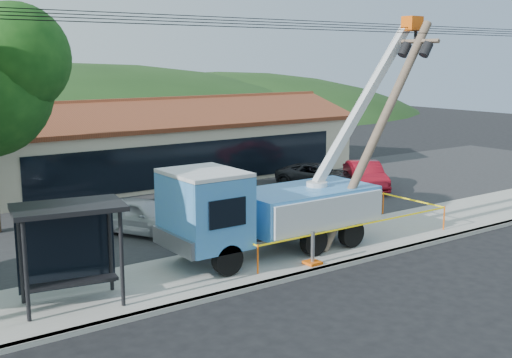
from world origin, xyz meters
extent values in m
plane|color=black|center=(0.00, 0.00, 0.00)|extent=(120.00, 120.00, 0.00)
cube|color=#A3A198|center=(0.00, 2.10, 0.07)|extent=(60.00, 0.25, 0.15)
cube|color=#A3A198|center=(0.00, 4.00, 0.07)|extent=(60.00, 4.00, 0.15)
cube|color=#28282B|center=(0.00, 12.00, 0.05)|extent=(60.00, 12.00, 0.10)
cube|color=#C2B89A|center=(4.00, 20.00, 1.70)|extent=(22.00, 8.00, 3.40)
cube|color=black|center=(4.00, 15.98, 1.43)|extent=(18.04, 0.08, 2.21)
cube|color=brown|center=(4.00, 18.00, 3.90)|extent=(22.50, 4.53, 1.52)
cube|color=brown|center=(4.00, 22.00, 3.90)|extent=(22.50, 4.53, 1.52)
cube|color=brown|center=(4.00, 20.00, 4.55)|extent=(22.50, 0.30, 0.25)
sphere|color=#103C10|center=(-5.95, 12.30, 6.84)|extent=(4.20, 4.20, 4.20)
ellipsoid|color=#183413|center=(10.00, 55.00, 0.00)|extent=(89.60, 64.00, 32.00)
ellipsoid|color=#183413|center=(30.00, 55.00, 0.00)|extent=(72.80, 52.00, 26.00)
cylinder|color=black|center=(0.00, 3.10, 7.74)|extent=(60.00, 0.02, 0.02)
cylinder|color=black|center=(0.00, 3.60, 7.86)|extent=(60.00, 0.02, 0.02)
cylinder|color=black|center=(0.00, 4.10, 7.98)|extent=(60.00, 0.02, 0.02)
cylinder|color=black|center=(0.00, 4.50, 8.10)|extent=(60.00, 0.02, 0.02)
cylinder|color=black|center=(-2.36, 3.25, 0.66)|extent=(0.99, 0.33, 0.99)
cylinder|color=black|center=(-2.36, 5.57, 0.66)|extent=(0.99, 0.33, 0.99)
cylinder|color=black|center=(1.17, 3.25, 0.66)|extent=(0.99, 0.33, 0.99)
cylinder|color=black|center=(1.17, 5.57, 0.66)|extent=(0.99, 0.33, 0.99)
cylinder|color=black|center=(2.94, 3.25, 0.66)|extent=(0.99, 0.33, 0.99)
cylinder|color=black|center=(2.94, 5.57, 0.66)|extent=(0.99, 0.33, 0.99)
cube|color=black|center=(0.51, 4.41, 0.94)|extent=(7.29, 1.10, 0.28)
cube|color=#3E88DD|center=(-2.47, 4.41, 2.04)|extent=(2.21, 2.65, 2.32)
cube|color=silver|center=(-2.47, 4.41, 3.26)|extent=(2.21, 2.65, 0.13)
cube|color=black|center=(-3.52, 4.41, 2.21)|extent=(0.09, 1.99, 0.99)
cube|color=gray|center=(-3.63, 4.41, 1.16)|extent=(0.17, 2.54, 0.55)
cube|color=#3E88DD|center=(1.73, 4.41, 1.60)|extent=(5.08, 2.65, 1.32)
cylinder|color=silver|center=(2.28, 4.41, 2.10)|extent=(0.77, 0.77, 0.66)
cube|color=silver|center=(4.53, 4.41, 5.26)|extent=(4.74, 0.31, 5.96)
cube|color=gray|center=(4.86, 4.41, 5.53)|extent=(2.85, 0.20, 3.58)
cube|color=#FD600D|center=(6.77, 4.19, 8.14)|extent=(0.66, 0.55, 0.55)
cube|color=#FD600D|center=(0.51, 2.53, 0.21)|extent=(0.50, 0.50, 0.09)
cube|color=#FD600D|center=(3.38, 6.28, 0.21)|extent=(0.50, 0.50, 0.09)
cylinder|color=brown|center=(4.28, 3.44, 4.15)|extent=(5.26, 0.32, 8.17)
cube|color=brown|center=(6.34, 3.44, 7.45)|extent=(0.17, 1.83, 0.17)
cylinder|color=black|center=(6.14, 3.95, 7.15)|extent=(0.58, 0.37, 0.62)
cylinder|color=black|center=(6.14, 2.93, 7.15)|extent=(0.58, 0.37, 0.62)
cylinder|color=black|center=(-8.48, 3.23, 1.51)|extent=(0.13, 0.13, 2.69)
cylinder|color=black|center=(-6.06, 2.80, 1.51)|extent=(0.13, 0.13, 2.69)
cylinder|color=black|center=(-8.25, 4.56, 1.51)|extent=(0.13, 0.13, 2.69)
cylinder|color=black|center=(-5.82, 4.13, 1.51)|extent=(0.13, 0.13, 2.69)
cube|color=black|center=(-7.15, 3.68, 2.91)|extent=(3.18, 2.27, 0.13)
cube|color=black|center=(-7.03, 4.40, 1.51)|extent=(2.65, 0.53, 2.24)
cube|color=black|center=(-7.15, 3.68, 0.78)|extent=(2.50, 0.87, 0.09)
cylinder|color=#FD600D|center=(-1.50, 2.83, 0.63)|extent=(0.06, 0.06, 0.96)
cylinder|color=#FD600D|center=(7.58, 2.83, 0.63)|extent=(0.06, 0.06, 0.96)
cylinder|color=#FD600D|center=(7.58, 6.08, 0.63)|extent=(0.06, 0.06, 0.96)
cylinder|color=#FD600D|center=(-1.50, 6.08, 0.63)|extent=(0.06, 0.06, 0.96)
cube|color=yellow|center=(3.04, 2.83, 1.06)|extent=(9.08, 0.01, 0.06)
cube|color=yellow|center=(7.58, 4.45, 1.06)|extent=(0.01, 3.26, 0.06)
cube|color=yellow|center=(3.04, 6.08, 1.06)|extent=(9.08, 0.01, 0.06)
cube|color=yellow|center=(-1.50, 4.45, 1.06)|extent=(0.01, 3.26, 0.06)
imported|color=silver|center=(-2.34, 9.42, 0.00)|extent=(3.51, 4.44, 1.42)
imported|color=maroon|center=(11.05, 10.61, 0.00)|extent=(3.46, 4.48, 1.42)
imported|color=black|center=(9.47, 12.66, 0.00)|extent=(3.90, 4.77, 1.21)
camera|label=1|loc=(-12.78, -12.87, 6.85)|focal=45.00mm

